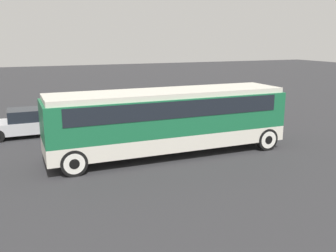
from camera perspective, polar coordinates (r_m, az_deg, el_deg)
The scene contains 5 objects.
ground_plane at distance 16.88m, azimuth 0.00°, elevation -4.29°, with size 120.00×120.00×0.00m, color #2D2D30.
tour_bus at distance 16.48m, azimuth 0.31°, elevation 1.54°, with size 10.64×2.67×2.88m.
parked_car_near at distance 26.23m, azimuth 2.80°, elevation 3.48°, with size 4.25×1.80×1.32m.
parked_car_mid at distance 22.18m, azimuth -2.75°, elevation 1.72°, with size 4.33×1.98×1.36m.
parked_car_far at distance 21.24m, azimuth -19.53°, elevation 0.58°, with size 4.74×1.92×1.45m.
Camera 1 is at (-6.20, -14.86, 5.06)m, focal length 40.00 mm.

